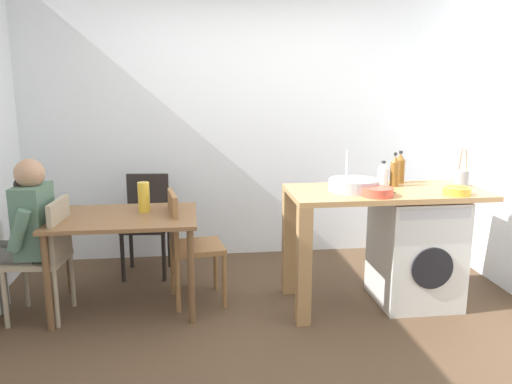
# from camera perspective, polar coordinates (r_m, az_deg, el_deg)

# --- Properties ---
(ground_plane) EXTENTS (5.46, 5.46, 0.00)m
(ground_plane) POSITION_cam_1_polar(r_m,az_deg,el_deg) (3.85, 1.28, -14.81)
(ground_plane) COLOR #4C3826
(wall_back) EXTENTS (4.60, 0.10, 2.70)m
(wall_back) POSITION_cam_1_polar(r_m,az_deg,el_deg) (5.18, -1.50, 7.80)
(wall_back) COLOR silver
(wall_back) RESTS_ON ground_plane
(dining_table) EXTENTS (1.10, 0.76, 0.74)m
(dining_table) POSITION_cam_1_polar(r_m,az_deg,el_deg) (4.10, -14.23, -3.81)
(dining_table) COLOR brown
(dining_table) RESTS_ON ground_plane
(chair_person_seat) EXTENTS (0.44, 0.44, 0.90)m
(chair_person_seat) POSITION_cam_1_polar(r_m,az_deg,el_deg) (4.14, -21.86, -6.12)
(chair_person_seat) COLOR gray
(chair_person_seat) RESTS_ON ground_plane
(chair_opposite) EXTENTS (0.45, 0.45, 0.90)m
(chair_opposite) POSITION_cam_1_polar(r_m,az_deg,el_deg) (4.14, -7.49, -5.32)
(chair_opposite) COLOR olive
(chair_opposite) RESTS_ON ground_plane
(chair_spare_by_wall) EXTENTS (0.44, 0.44, 0.90)m
(chair_spare_by_wall) POSITION_cam_1_polar(r_m,az_deg,el_deg) (4.87, -11.82, -2.82)
(chair_spare_by_wall) COLOR black
(chair_spare_by_wall) RESTS_ON ground_plane
(seated_person) EXTENTS (0.52, 0.53, 1.20)m
(seated_person) POSITION_cam_1_polar(r_m,az_deg,el_deg) (4.16, -24.12, -3.90)
(seated_person) COLOR #595651
(seated_person) RESTS_ON ground_plane
(kitchen_counter) EXTENTS (1.50, 0.68, 0.92)m
(kitchen_counter) POSITION_cam_1_polar(r_m,az_deg,el_deg) (4.08, 11.19, -2.03)
(kitchen_counter) COLOR tan
(kitchen_counter) RESTS_ON ground_plane
(washing_machine) EXTENTS (0.60, 0.61, 0.86)m
(washing_machine) POSITION_cam_1_polar(r_m,az_deg,el_deg) (4.34, 17.01, -6.04)
(washing_machine) COLOR silver
(washing_machine) RESTS_ON ground_plane
(sink_basin) EXTENTS (0.38, 0.38, 0.09)m
(sink_basin) POSITION_cam_1_polar(r_m,az_deg,el_deg) (4.02, 10.61, 0.76)
(sink_basin) COLOR #9EA0A5
(sink_basin) RESTS_ON kitchen_counter
(tap) EXTENTS (0.02, 0.02, 0.28)m
(tap) POSITION_cam_1_polar(r_m,az_deg,el_deg) (4.17, 9.92, 2.53)
(tap) COLOR #B2B2B7
(tap) RESTS_ON kitchen_counter
(bottle_tall_green) EXTENTS (0.08, 0.08, 0.20)m
(bottle_tall_green) POSITION_cam_1_polar(r_m,az_deg,el_deg) (4.23, 13.69, 1.83)
(bottle_tall_green) COLOR silver
(bottle_tall_green) RESTS_ON kitchen_counter
(bottle_squat_brown) EXTENTS (0.07, 0.07, 0.27)m
(bottle_squat_brown) POSITION_cam_1_polar(r_m,az_deg,el_deg) (4.24, 14.89, 2.21)
(bottle_squat_brown) COLOR brown
(bottle_squat_brown) RESTS_ON kitchen_counter
(bottle_clear_small) EXTENTS (0.08, 0.08, 0.26)m
(bottle_clear_small) POSITION_cam_1_polar(r_m,az_deg,el_deg) (4.40, 15.45, 2.49)
(bottle_clear_small) COLOR brown
(bottle_clear_small) RESTS_ON kitchen_counter
(mixing_bowl) EXTENTS (0.23, 0.23, 0.06)m
(mixing_bowl) POSITION_cam_1_polar(r_m,az_deg,el_deg) (3.87, 13.11, 0.08)
(mixing_bowl) COLOR #D84C38
(mixing_bowl) RESTS_ON kitchen_counter
(utensil_crock) EXTENTS (0.11, 0.11, 0.30)m
(utensil_crock) POSITION_cam_1_polar(r_m,az_deg,el_deg) (4.41, 21.55, 1.45)
(utensil_crock) COLOR gray
(utensil_crock) RESTS_ON kitchen_counter
(colander) EXTENTS (0.20, 0.20, 0.06)m
(colander) POSITION_cam_1_polar(r_m,az_deg,el_deg) (4.10, 21.08, 0.17)
(colander) COLOR gold
(colander) RESTS_ON kitchen_counter
(vase) EXTENTS (0.09, 0.09, 0.23)m
(vase) POSITION_cam_1_polar(r_m,az_deg,el_deg) (4.13, -12.16, -0.54)
(vase) COLOR gold
(vase) RESTS_ON dining_table
(scissors) EXTENTS (0.15, 0.06, 0.01)m
(scissors) POSITION_cam_1_polar(r_m,az_deg,el_deg) (4.00, 13.92, -0.03)
(scissors) COLOR #B2B2B7
(scissors) RESTS_ON kitchen_counter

